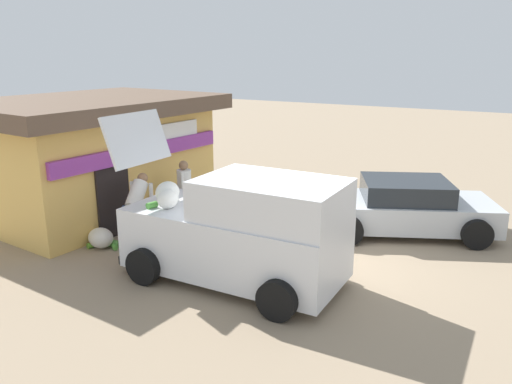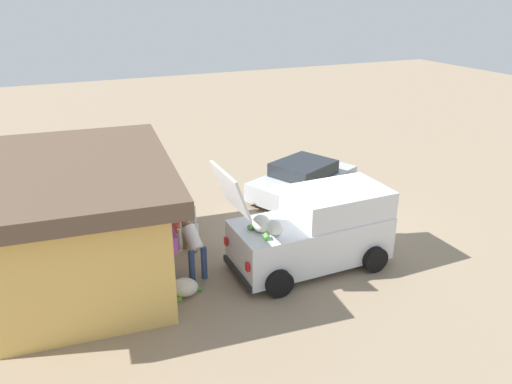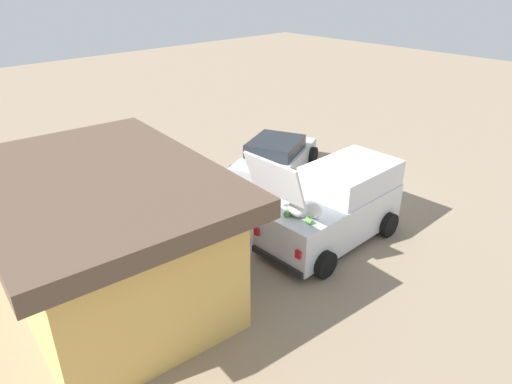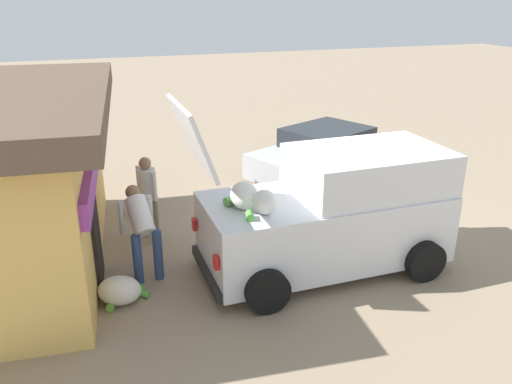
{
  "view_description": "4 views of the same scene",
  "coord_description": "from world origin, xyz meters",
  "px_view_note": "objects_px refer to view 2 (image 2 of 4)",
  "views": [
    {
      "loc": [
        -8.88,
        -3.58,
        4.13
      ],
      "look_at": [
        0.07,
        1.39,
        1.29
      ],
      "focal_mm": 35.9,
      "sensor_mm": 36.0,
      "label": 1
    },
    {
      "loc": [
        -11.15,
        6.9,
        6.69
      ],
      "look_at": [
        1.16,
        1.42,
        1.16
      ],
      "focal_mm": 34.77,
      "sensor_mm": 36.0,
      "label": 2
    },
    {
      "loc": [
        -7.81,
        9.7,
        6.65
      ],
      "look_at": [
        0.79,
        1.7,
        0.88
      ],
      "focal_mm": 32.23,
      "sensor_mm": 36.0,
      "label": 3
    },
    {
      "loc": [
        -8.41,
        4.66,
        4.42
      ],
      "look_at": [
        0.11,
        1.71,
        0.89
      ],
      "focal_mm": 36.25,
      "sensor_mm": 36.0,
      "label": 4
    }
  ],
  "objects_px": {
    "delivery_van": "(316,230)",
    "paint_bucket": "(175,226)",
    "storefront_bar": "(81,220)",
    "parked_sedan": "(303,180)",
    "customer_bending": "(193,244)",
    "vendor_standing": "(188,220)",
    "unloaded_banana_pile": "(184,288)"
  },
  "relations": [
    {
      "from": "vendor_standing",
      "to": "unloaded_banana_pile",
      "type": "bearing_deg",
      "value": 159.84
    },
    {
      "from": "storefront_bar",
      "to": "customer_bending",
      "type": "height_order",
      "value": "storefront_bar"
    },
    {
      "from": "vendor_standing",
      "to": "unloaded_banana_pile",
      "type": "xyz_separation_m",
      "value": [
        -2.02,
        0.74,
        -0.75
      ]
    },
    {
      "from": "paint_bucket",
      "to": "parked_sedan",
      "type": "bearing_deg",
      "value": -79.89
    },
    {
      "from": "parked_sedan",
      "to": "unloaded_banana_pile",
      "type": "bearing_deg",
      "value": 127.32
    },
    {
      "from": "customer_bending",
      "to": "unloaded_banana_pile",
      "type": "distance_m",
      "value": 1.08
    },
    {
      "from": "delivery_van",
      "to": "paint_bucket",
      "type": "bearing_deg",
      "value": 40.59
    },
    {
      "from": "unloaded_banana_pile",
      "to": "vendor_standing",
      "type": "bearing_deg",
      "value": -20.16
    },
    {
      "from": "delivery_van",
      "to": "parked_sedan",
      "type": "distance_m",
      "value": 4.63
    },
    {
      "from": "customer_bending",
      "to": "delivery_van",
      "type": "bearing_deg",
      "value": -102.25
    },
    {
      "from": "delivery_van",
      "to": "parked_sedan",
      "type": "height_order",
      "value": "delivery_van"
    },
    {
      "from": "delivery_van",
      "to": "customer_bending",
      "type": "height_order",
      "value": "delivery_van"
    },
    {
      "from": "parked_sedan",
      "to": "paint_bucket",
      "type": "xyz_separation_m",
      "value": [
        -0.85,
        4.79,
        -0.43
      ]
    },
    {
      "from": "storefront_bar",
      "to": "delivery_van",
      "type": "xyz_separation_m",
      "value": [
        -1.81,
        -5.5,
        -0.57
      ]
    },
    {
      "from": "delivery_van",
      "to": "unloaded_banana_pile",
      "type": "relative_size",
      "value": 5.17
    },
    {
      "from": "storefront_bar",
      "to": "delivery_van",
      "type": "relative_size",
      "value": 1.49
    },
    {
      "from": "storefront_bar",
      "to": "parked_sedan",
      "type": "distance_m",
      "value": 7.87
    },
    {
      "from": "delivery_van",
      "to": "vendor_standing",
      "type": "height_order",
      "value": "delivery_van"
    },
    {
      "from": "storefront_bar",
      "to": "parked_sedan",
      "type": "xyz_separation_m",
      "value": [
        2.37,
        -7.44,
        -0.96
      ]
    },
    {
      "from": "customer_bending",
      "to": "paint_bucket",
      "type": "height_order",
      "value": "customer_bending"
    },
    {
      "from": "parked_sedan",
      "to": "customer_bending",
      "type": "relative_size",
      "value": 2.94
    },
    {
      "from": "storefront_bar",
      "to": "parked_sedan",
      "type": "relative_size",
      "value": 1.48
    },
    {
      "from": "vendor_standing",
      "to": "storefront_bar",
      "type": "bearing_deg",
      "value": 94.52
    },
    {
      "from": "unloaded_banana_pile",
      "to": "delivery_van",
      "type": "bearing_deg",
      "value": -90.03
    },
    {
      "from": "customer_bending",
      "to": "paint_bucket",
      "type": "xyz_separation_m",
      "value": [
        2.66,
        -0.23,
        -0.75
      ]
    },
    {
      "from": "delivery_van",
      "to": "customer_bending",
      "type": "relative_size",
      "value": 2.92
    },
    {
      "from": "delivery_van",
      "to": "paint_bucket",
      "type": "xyz_separation_m",
      "value": [
        3.32,
        2.85,
        -0.83
      ]
    },
    {
      "from": "delivery_van",
      "to": "parked_sedan",
      "type": "relative_size",
      "value": 0.99
    },
    {
      "from": "delivery_van",
      "to": "paint_bucket",
      "type": "height_order",
      "value": "delivery_van"
    },
    {
      "from": "parked_sedan",
      "to": "unloaded_banana_pile",
      "type": "xyz_separation_m",
      "value": [
        -4.18,
        5.48,
        -0.41
      ]
    },
    {
      "from": "paint_bucket",
      "to": "vendor_standing",
      "type": "bearing_deg",
      "value": -177.34
    },
    {
      "from": "delivery_van",
      "to": "vendor_standing",
      "type": "bearing_deg",
      "value": 53.99
    }
  ]
}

